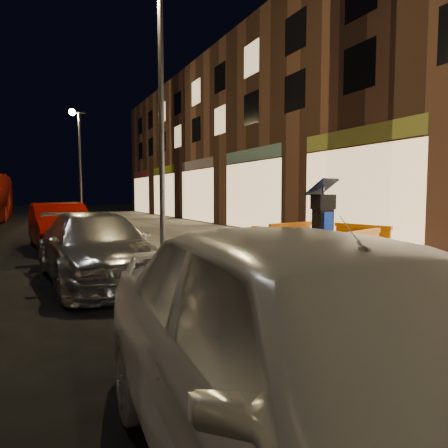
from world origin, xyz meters
name	(u,v)px	position (x,y,z in m)	size (l,w,h in m)	color
ground_plane	(206,300)	(0.00, 0.00, 0.00)	(120.00, 120.00, 0.00)	black
sidewalk	(352,278)	(3.00, 0.00, 0.07)	(6.00, 60.00, 0.15)	gray
kerb	(206,296)	(0.00, 0.00, 0.07)	(0.30, 60.00, 0.15)	slate
parking_kiosk	(323,231)	(2.28, 0.00, 0.99)	(0.53, 0.53, 1.67)	black
barrier_front	(362,260)	(2.28, -0.95, 0.62)	(1.20, 0.49, 0.93)	orange
barrier_back	(291,246)	(2.28, 0.95, 0.62)	(1.20, 0.49, 0.93)	orange
barrier_kerbside	(278,255)	(1.33, 0.00, 0.62)	(1.20, 0.49, 0.93)	orange
barrier_bldgside	(362,249)	(3.23, 0.00, 0.62)	(1.20, 0.49, 0.93)	orange
car_silver	(97,281)	(-1.31, 2.15, 0.00)	(1.80, 4.42, 1.28)	silver
car_red	(60,248)	(-1.60, 7.44, 0.00)	(1.46, 4.20, 1.38)	#9B0C02
street_lamp_mid	(161,126)	(0.25, 3.00, 3.15)	(0.12, 0.12, 6.00)	#3F3F44
street_lamp_far	(80,167)	(0.25, 18.00, 3.15)	(0.12, 0.12, 6.00)	#3F3F44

